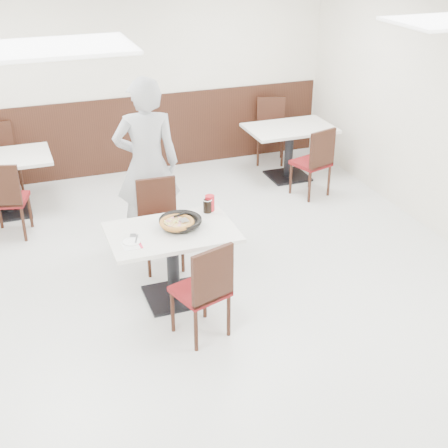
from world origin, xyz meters
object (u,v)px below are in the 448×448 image
object	(u,v)px
cola_glass	(207,206)
red_cup	(210,203)
chair_near	(200,289)
bg_chair_left_near	(8,198)
pizza_pan	(180,223)
pizza	(177,224)
main_table	(173,265)
bg_chair_right_near	(311,161)
bg_table_left	(5,186)
bg_chair_left_far	(2,161)
bg_table_right	(289,152)
chair_far	(161,227)
bg_chair_right_far	(270,132)
side_plate	(132,242)
diner_person	(147,165)

from	to	relation	value
cola_glass	red_cup	world-z (taller)	red_cup
chair_near	cola_glass	world-z (taller)	chair_near
bg_chair_left_near	pizza_pan	bearing A→B (deg)	-35.59
pizza	bg_chair_left_near	distance (m)	2.48
main_table	bg_chair_right_near	size ratio (longest dim) A/B	1.26
cola_glass	bg_table_left	bearing A→B (deg)	129.04
bg_table_left	cola_glass	bearing A→B (deg)	-50.96
bg_chair_left_far	pizza	bearing A→B (deg)	107.21
red_cup	cola_glass	bearing A→B (deg)	-139.24
red_cup	bg_table_right	distance (m)	2.93
chair_far	bg_table_right	xyz separation A→B (m)	(2.35, 1.82, -0.10)
red_cup	bg_chair_left_near	size ratio (longest dim) A/B	0.17
bg_table_left	bg_chair_left_far	size ratio (longest dim) A/B	1.26
pizza_pan	bg_table_left	world-z (taller)	pizza_pan
chair_far	bg_chair_left_near	distance (m)	1.98
chair_near	bg_chair_right_far	xyz separation A→B (m)	(2.34, 3.76, 0.00)
main_table	bg_table_left	distance (m)	2.97
cola_glass	bg_table_right	bearing A→B (deg)	48.31
bg_chair_left_near	bg_chair_right_far	bearing A→B (deg)	32.81
main_table	bg_table_right	bearing A→B (deg)	45.70
bg_chair_right_near	bg_chair_right_far	world-z (taller)	same
pizza	bg_table_left	xyz separation A→B (m)	(-1.50, 2.60, -0.44)
red_cup	pizza_pan	bearing A→B (deg)	-146.22
red_cup	bg_table_right	bearing A→B (deg)	48.43
chair_near	side_plate	bearing A→B (deg)	113.23
pizza_pan	red_cup	xyz separation A→B (m)	(0.38, 0.26, 0.04)
side_plate	bg_chair_right_far	distance (m)	4.29
diner_person	bg_chair_left_far	distance (m)	2.57
red_cup	bg_chair_right_far	distance (m)	3.43
pizza_pan	bg_chair_right_near	size ratio (longest dim) A/B	0.37
bg_chair_right_near	chair_near	bearing A→B (deg)	-151.12
side_plate	red_cup	distance (m)	0.98
chair_near	chair_far	xyz separation A→B (m)	(-0.01, 1.28, 0.00)
diner_person	bg_chair_right_near	bearing A→B (deg)	-156.21
bg_table_right	bg_chair_left_near	bearing A→B (deg)	-172.50
main_table	diner_person	world-z (taller)	diner_person
main_table	diner_person	bearing A→B (deg)	86.91
diner_person	bg_chair_right_near	distance (m)	2.48
chair_far	diner_person	xyz separation A→B (m)	(0.01, 0.53, 0.50)
main_table	bg_chair_left_far	xyz separation A→B (m)	(-1.43, 3.21, 0.10)
main_table	red_cup	size ratio (longest dim) A/B	7.50
pizza	bg_table_right	xyz separation A→B (m)	(2.35, 2.47, -0.44)
main_table	bg_table_right	xyz separation A→B (m)	(2.41, 2.47, 0.00)
chair_near	side_plate	distance (m)	0.77
bg_chair_right_near	bg_chair_right_far	distance (m)	1.31
chair_near	bg_table_right	xyz separation A→B (m)	(2.34, 3.11, -0.10)
side_plate	bg_chair_left_near	world-z (taller)	bg_chair_left_near
chair_far	bg_chair_left_far	world-z (taller)	same
chair_far	bg_chair_right_far	bearing A→B (deg)	-130.80
cola_glass	bg_chair_right_far	xyz separation A→B (m)	(1.96, 2.85, -0.34)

